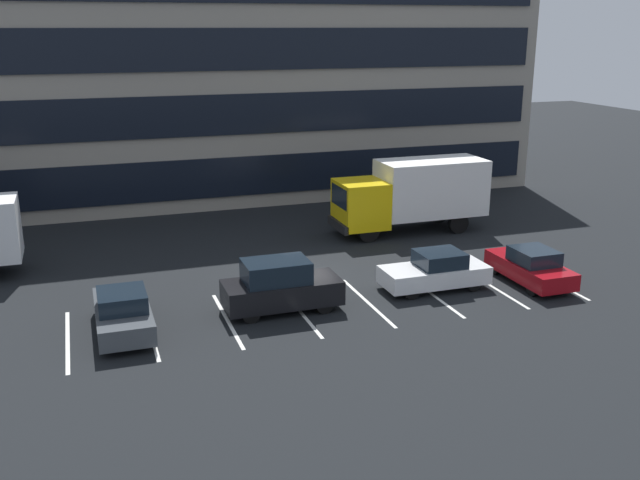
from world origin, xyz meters
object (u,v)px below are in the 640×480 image
at_px(suv_black, 280,286).
at_px(sedan_white, 435,271).
at_px(sedan_maroon, 531,266).
at_px(sedan_charcoal, 123,312).
at_px(box_truck_yellow, 413,192).

relative_size(suv_black, sedan_white, 1.01).
relative_size(suv_black, sedan_maroon, 1.04).
bearing_deg(sedan_charcoal, box_truck_yellow, 29.14).
distance_m(box_truck_yellow, sedan_charcoal, 17.70).
bearing_deg(sedan_maroon, sedan_white, 170.45).
relative_size(box_truck_yellow, suv_black, 1.82).
bearing_deg(sedan_maroon, box_truck_yellow, 97.81).
height_order(box_truck_yellow, suv_black, box_truck_yellow).
bearing_deg(sedan_charcoal, sedan_maroon, -0.93).
distance_m(box_truck_yellow, sedan_white, 8.77).
relative_size(sedan_maroon, sedan_charcoal, 0.96).
xyz_separation_m(suv_black, sedan_white, (6.70, 0.25, -0.23)).
bearing_deg(box_truck_yellow, suv_black, -138.74).
xyz_separation_m(suv_black, sedan_charcoal, (-5.82, -0.18, -0.22)).
bearing_deg(box_truck_yellow, sedan_white, -109.53).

